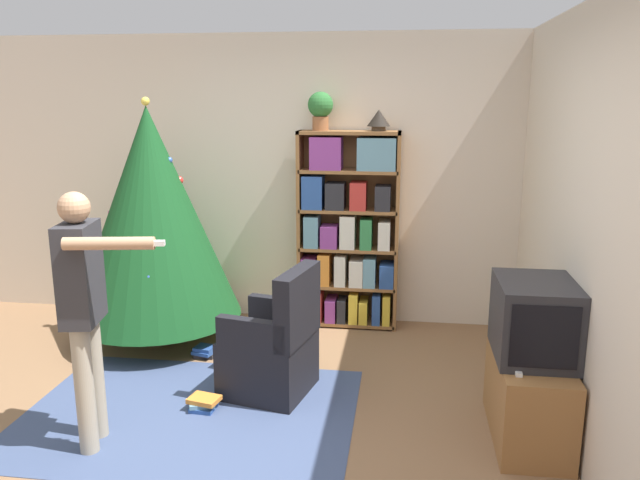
{
  "coord_description": "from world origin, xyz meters",
  "views": [
    {
      "loc": [
        0.9,
        -3.27,
        2.06
      ],
      "look_at": [
        0.3,
        1.03,
        1.05
      ],
      "focal_mm": 35.0,
      "sensor_mm": 36.0,
      "label": 1
    }
  ],
  "objects": [
    {
      "name": "area_rug",
      "position": [
        -0.47,
        0.33,
        0.0
      ],
      "size": [
        2.18,
        1.61,
        0.01
      ],
      "color": "#3D4C70",
      "rests_on": "ground_plane"
    },
    {
      "name": "game_remote",
      "position": [
        1.56,
        0.1,
        0.55
      ],
      "size": [
        0.04,
        0.12,
        0.02
      ],
      "color": "white",
      "rests_on": "tv_stand"
    },
    {
      "name": "book_pile_near_tree",
      "position": [
        -0.67,
        1.24,
        0.05
      ],
      "size": [
        0.19,
        0.17,
        0.09
      ],
      "color": "#232328",
      "rests_on": "ground_plane"
    },
    {
      "name": "armchair",
      "position": [
        0.02,
        0.73,
        0.32
      ],
      "size": [
        0.68,
        0.67,
        0.92
      ],
      "rotation": [
        0.0,
        0.0,
        -1.79
      ],
      "color": "black",
      "rests_on": "ground_plane"
    },
    {
      "name": "wall_back",
      "position": [
        0.0,
        2.35,
        1.3
      ],
      "size": [
        8.0,
        0.1,
        2.6
      ],
      "color": "beige",
      "rests_on": "ground_plane"
    },
    {
      "name": "standing_person",
      "position": [
        -0.91,
        -0.08,
        0.91
      ],
      "size": [
        0.68,
        0.46,
        1.54
      ],
      "rotation": [
        0.0,
        0.0,
        -1.4
      ],
      "color": "#9E937F",
      "rests_on": "ground_plane"
    },
    {
      "name": "table_lamp",
      "position": [
        0.66,
        2.14,
        1.87
      ],
      "size": [
        0.2,
        0.2,
        0.18
      ],
      "color": "#473828",
      "rests_on": "bookshelf"
    },
    {
      "name": "bookshelf",
      "position": [
        0.4,
        2.14,
        0.88
      ],
      "size": [
        0.89,
        0.27,
        1.76
      ],
      "color": "brown",
      "rests_on": "ground_plane"
    },
    {
      "name": "wall_right",
      "position": [
        1.96,
        0.0,
        1.3
      ],
      "size": [
        0.1,
        8.0,
        2.6
      ],
      "color": "beige",
      "rests_on": "ground_plane"
    },
    {
      "name": "christmas_tree",
      "position": [
        -1.18,
        1.57,
        1.1
      ],
      "size": [
        1.42,
        1.42,
        2.05
      ],
      "color": "#4C3323",
      "rests_on": "ground_plane"
    },
    {
      "name": "tv_stand",
      "position": [
        1.68,
        0.36,
        0.27
      ],
      "size": [
        0.41,
        0.86,
        0.53
      ],
      "color": "#996638",
      "rests_on": "ground_plane"
    },
    {
      "name": "potted_plant",
      "position": [
        0.15,
        2.14,
        1.95
      ],
      "size": [
        0.22,
        0.22,
        0.33
      ],
      "color": "#935B38",
      "rests_on": "bookshelf"
    },
    {
      "name": "book_pile_by_chair",
      "position": [
        -0.4,
        0.41,
        0.05
      ],
      "size": [
        0.22,
        0.19,
        0.09
      ],
      "color": "#284C93",
      "rests_on": "ground_plane"
    },
    {
      "name": "ground_plane",
      "position": [
        0.0,
        0.0,
        0.0
      ],
      "size": [
        14.0,
        14.0,
        0.0
      ],
      "primitive_type": "plane",
      "color": "#846042"
    },
    {
      "name": "television",
      "position": [
        1.68,
        0.36,
        0.77
      ],
      "size": [
        0.45,
        0.58,
        0.47
      ],
      "color": "#28282D",
      "rests_on": "tv_stand"
    }
  ]
}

